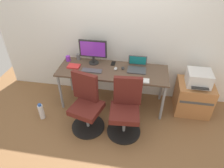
# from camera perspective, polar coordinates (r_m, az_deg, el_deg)

# --- Properties ---
(ground_plane) EXTENTS (5.28, 5.28, 0.00)m
(ground_plane) POSITION_cam_1_polar(r_m,az_deg,el_deg) (3.87, 0.13, -5.31)
(ground_plane) COLOR brown
(back_wall) EXTENTS (4.40, 0.04, 2.60)m
(back_wall) POSITION_cam_1_polar(r_m,az_deg,el_deg) (3.53, 1.27, 15.19)
(back_wall) COLOR white
(back_wall) RESTS_ON ground
(desk) EXTENTS (1.86, 0.64, 0.74)m
(desk) POSITION_cam_1_polar(r_m,az_deg,el_deg) (3.46, 0.14, 3.08)
(desk) COLOR brown
(desk) RESTS_ON ground
(office_chair_left) EXTENTS (0.54, 0.54, 0.94)m
(office_chair_left) POSITION_cam_1_polar(r_m,az_deg,el_deg) (3.21, -7.21, -5.97)
(office_chair_left) COLOR black
(office_chair_left) RESTS_ON ground
(office_chair_right) EXTENTS (0.54, 0.54, 0.94)m
(office_chair_right) POSITION_cam_1_polar(r_m,az_deg,el_deg) (3.12, 3.79, -7.25)
(office_chair_right) COLOR black
(office_chair_right) RESTS_ON ground
(side_cabinet) EXTENTS (0.59, 0.52, 0.57)m
(side_cabinet) POSITION_cam_1_polar(r_m,az_deg,el_deg) (3.82, 21.85, -3.47)
(side_cabinet) COLOR #B77542
(side_cabinet) RESTS_ON ground
(printer) EXTENTS (0.38, 0.40, 0.24)m
(printer) POSITION_cam_1_polar(r_m,az_deg,el_deg) (3.59, 23.27, 1.53)
(printer) COLOR silver
(printer) RESTS_ON side_cabinet
(water_bottle_on_floor) EXTENTS (0.09, 0.09, 0.31)m
(water_bottle_on_floor) POSITION_cam_1_polar(r_m,az_deg,el_deg) (3.69, -19.30, -7.30)
(water_bottle_on_floor) COLOR white
(water_bottle_on_floor) RESTS_ON ground
(desktop_monitor) EXTENTS (0.48, 0.18, 0.43)m
(desktop_monitor) POSITION_cam_1_polar(r_m,az_deg,el_deg) (3.53, -5.37, 9.46)
(desktop_monitor) COLOR #262626
(desktop_monitor) RESTS_ON desk
(open_laptop) EXTENTS (0.31, 0.29, 0.22)m
(open_laptop) POSITION_cam_1_polar(r_m,az_deg,el_deg) (3.46, 7.07, 5.03)
(open_laptop) COLOR #4C4C51
(open_laptop) RESTS_ON desk
(keyboard_by_monitor) EXTENTS (0.34, 0.12, 0.02)m
(keyboard_by_monitor) POSITION_cam_1_polar(r_m,az_deg,el_deg) (3.41, -5.74, 3.75)
(keyboard_by_monitor) COLOR #515156
(keyboard_by_monitor) RESTS_ON desk
(keyboard_by_laptop) EXTENTS (0.34, 0.12, 0.02)m
(keyboard_by_laptop) POSITION_cam_1_polar(r_m,az_deg,el_deg) (3.19, 7.45, 1.08)
(keyboard_by_laptop) COLOR silver
(keyboard_by_laptop) RESTS_ON desk
(mouse_by_monitor) EXTENTS (0.06, 0.10, 0.03)m
(mouse_by_monitor) POSITION_cam_1_polar(r_m,az_deg,el_deg) (3.46, 3.09, 4.52)
(mouse_by_monitor) COLOR #2D2D2D
(mouse_by_monitor) RESTS_ON desk
(mouse_by_laptop) EXTENTS (0.06, 0.10, 0.03)m
(mouse_by_laptop) POSITION_cam_1_polar(r_m,az_deg,el_deg) (3.44, 1.04, 4.36)
(mouse_by_laptop) COLOR #B7B7B7
(mouse_by_laptop) RESTS_ON desk
(coffee_mug) EXTENTS (0.08, 0.08, 0.09)m
(coffee_mug) POSITION_cam_1_polar(r_m,az_deg,el_deg) (3.76, -12.27, 7.05)
(coffee_mug) COLOR purple
(coffee_mug) RESTS_ON desk
(pen_cup) EXTENTS (0.07, 0.07, 0.10)m
(pen_cup) POSITION_cam_1_polar(r_m,az_deg,el_deg) (3.77, -9.42, 7.58)
(pen_cup) COLOR slate
(pen_cup) RESTS_ON desk
(phone_near_monitor) EXTENTS (0.07, 0.14, 0.01)m
(phone_near_monitor) POSITION_cam_1_polar(r_m,az_deg,el_deg) (3.61, 0.35, 5.82)
(phone_near_monitor) COLOR black
(phone_near_monitor) RESTS_ON desk
(notebook) EXTENTS (0.21, 0.15, 0.03)m
(notebook) POSITION_cam_1_polar(r_m,az_deg,el_deg) (3.57, -10.71, 4.95)
(notebook) COLOR red
(notebook) RESTS_ON desk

